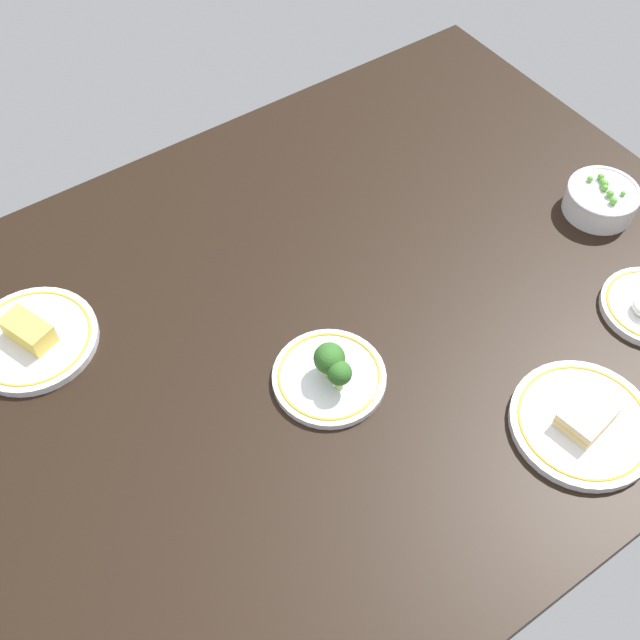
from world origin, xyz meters
The scene contains 5 objects.
dining_table centered at (0.00, 0.00, 2.00)cm, with size 156.85×112.34×4.00cm, color black.
plate_broccoli centered at (4.75, 9.79, 6.58)cm, with size 18.65×18.65×8.17cm.
plate_sandwich centered at (-22.96, 39.07, 5.24)cm, with size 22.73×22.73×4.72cm.
plate_cheese centered at (41.78, -24.71, 5.28)cm, with size 21.82×21.82×5.38cm.
bowl_peas centered at (-60.05, 7.23, 6.96)cm, with size 13.77×13.77×6.62cm.
Camera 1 is at (43.90, 64.06, 110.76)cm, focal length 43.14 mm.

